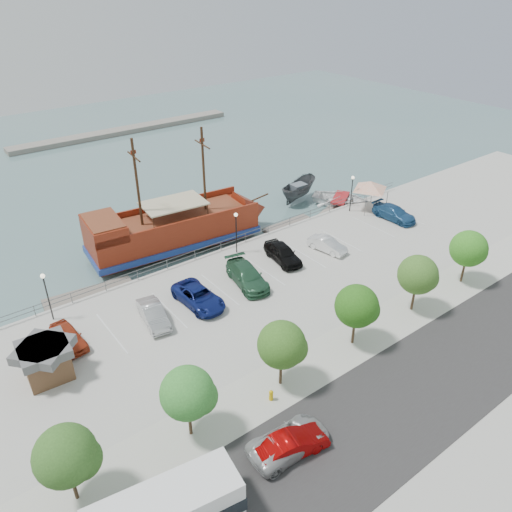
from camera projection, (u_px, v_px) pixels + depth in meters
ground at (278, 290)px, 45.42m from camera, size 160.00×160.00×0.00m
land_slab at (494, 437)px, 30.73m from camera, size 100.00×58.00×1.20m
street at (427, 383)px, 33.88m from camera, size 100.00×8.00×0.04m
sidewalk at (361, 337)px, 38.01m from camera, size 100.00×4.00×0.05m
seawall_railing at (229, 243)px, 50.03m from camera, size 50.00×0.06×1.00m
far_shore at (125, 130)px, 88.37m from camera, size 40.00×3.00×0.80m
pirate_ship at (187, 226)px, 51.83m from camera, size 20.39×7.33×12.73m
patrol_boat at (298, 192)px, 62.08m from camera, size 6.75×4.12×2.45m
speedboat at (340, 201)px, 60.98m from camera, size 7.76×8.32×1.40m
dock_west at (90, 295)px, 44.30m from camera, size 8.03×3.07×0.45m
dock_mid at (289, 225)px, 56.40m from camera, size 6.31×1.96×0.36m
dock_east at (337, 208)px, 60.42m from camera, size 7.25×4.38×0.40m
shed at (46, 360)px, 33.83m from camera, size 3.38×3.38×2.62m
canopy_tent at (371, 181)px, 56.59m from camera, size 5.67×5.67×3.91m
street_van at (289, 441)px, 28.87m from camera, size 5.20×2.58×1.42m
street_sedan at (292, 444)px, 28.65m from camera, size 4.59×2.28×1.44m
fire_hydrant at (271, 395)px, 32.31m from camera, size 0.29×0.29×0.84m
lamp_post_left at (46, 289)px, 38.54m from camera, size 0.36×0.36×4.28m
lamp_post_mid at (236, 226)px, 47.93m from camera, size 0.36×0.36×4.28m
lamp_post_right at (352, 187)px, 56.27m from camera, size 0.36×0.36×4.28m
tree_a at (69, 456)px, 24.92m from camera, size 3.30×3.20×5.00m
tree_b at (190, 394)px, 28.57m from camera, size 3.30×3.20×5.00m
tree_c at (284, 345)px, 32.22m from camera, size 3.30×3.20×5.00m
tree_d at (359, 307)px, 35.87m from camera, size 3.30×3.20×5.00m
tree_e at (420, 276)px, 39.52m from camera, size 3.30×3.20×5.00m
tree_f at (470, 249)px, 43.17m from camera, size 3.30×3.20×5.00m
parked_car_a at (68, 337)px, 36.99m from camera, size 1.98×4.27×1.42m
parked_car_b at (153, 314)px, 39.34m from camera, size 2.26×4.69×1.48m
parked_car_c at (198, 297)px, 41.43m from camera, size 2.74×5.53×1.51m
parked_car_d at (247, 276)px, 44.09m from camera, size 3.38×6.06×1.66m
parked_car_e at (283, 253)px, 47.57m from camera, size 2.70×5.13×1.66m
parked_car_f at (327, 245)px, 49.33m from camera, size 2.18×4.30×1.35m
parked_car_h at (394, 213)px, 55.50m from camera, size 2.32×5.29×1.51m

